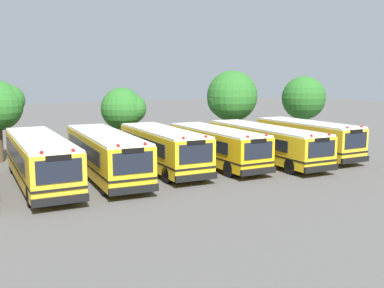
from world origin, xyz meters
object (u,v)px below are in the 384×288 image
at_px(school_bus_1, 40,159).
at_px(tree_3, 230,97).
at_px(school_bus_3, 163,148).
at_px(school_bus_4, 216,146).
at_px(tree_2, 124,109).
at_px(school_bus_2, 105,153).
at_px(tree_4, 304,99).
at_px(school_bus_6, 307,138).
at_px(school_bus_5, 265,142).

distance_m(school_bus_1, tree_3, 19.17).
relative_size(school_bus_3, school_bus_4, 1.00).
distance_m(school_bus_3, tree_2, 7.39).
bearing_deg(school_bus_3, school_bus_4, 176.25).
height_order(school_bus_2, tree_4, tree_4).
distance_m(school_bus_6, tree_3, 8.61).
height_order(school_bus_4, school_bus_6, school_bus_6).
bearing_deg(school_bus_3, tree_2, -88.57).
bearing_deg(school_bus_3, school_bus_2, 4.46).
distance_m(school_bus_1, school_bus_4, 11.31).
distance_m(school_bus_2, tree_2, 8.49).
bearing_deg(tree_3, school_bus_6, -76.99).
xyz_separation_m(school_bus_1, school_bus_2, (3.72, 0.09, 0.00)).
bearing_deg(school_bus_4, school_bus_5, 178.13).
bearing_deg(tree_4, school_bus_4, -151.22).
bearing_deg(school_bus_4, school_bus_2, -1.14).
bearing_deg(school_bus_6, tree_2, -34.04).
xyz_separation_m(school_bus_6, tree_3, (-1.84, 7.96, 2.73)).
bearing_deg(school_bus_6, school_bus_5, -2.08).
xyz_separation_m(school_bus_1, school_bus_3, (7.52, 0.37, -0.01)).
xyz_separation_m(school_bus_5, school_bus_6, (3.82, -0.03, 0.08)).
height_order(school_bus_5, tree_2, tree_2).
height_order(school_bus_3, tree_3, tree_3).
height_order(school_bus_2, school_bus_3, school_bus_2).
xyz_separation_m(school_bus_4, school_bus_6, (7.73, -0.07, 0.06)).
relative_size(school_bus_4, tree_2, 1.87).
height_order(school_bus_4, school_bus_5, school_bus_4).
height_order(school_bus_1, school_bus_2, school_bus_2).
bearing_deg(school_bus_1, school_bus_6, 179.52).
xyz_separation_m(school_bus_3, school_bus_6, (11.52, -0.33, -0.01)).
relative_size(school_bus_3, tree_3, 1.48).
height_order(tree_2, tree_3, tree_3).
xyz_separation_m(school_bus_1, tree_2, (7.37, 7.48, 2.04)).
bearing_deg(school_bus_6, school_bus_3, -3.21).
bearing_deg(school_bus_2, tree_4, -158.81).
height_order(school_bus_3, school_bus_4, school_bus_3).
xyz_separation_m(school_bus_1, school_bus_6, (19.05, 0.04, -0.01)).
relative_size(school_bus_2, school_bus_4, 1.16).
bearing_deg(tree_3, school_bus_1, -155.05).
bearing_deg(tree_4, school_bus_1, -162.84).
height_order(school_bus_4, tree_4, tree_4).
distance_m(school_bus_2, tree_4, 23.12).
bearing_deg(school_bus_2, school_bus_1, 2.82).
relative_size(school_bus_5, school_bus_6, 1.24).
height_order(school_bus_3, tree_2, tree_2).
bearing_deg(school_bus_5, tree_4, -142.56).
distance_m(school_bus_4, tree_3, 10.24).
bearing_deg(tree_3, school_bus_2, -149.58).
bearing_deg(school_bus_1, school_bus_2, -179.28).
height_order(school_bus_1, tree_4, tree_4).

